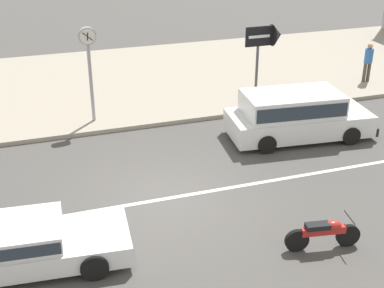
% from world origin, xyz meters
% --- Properties ---
extents(ground_plane, '(160.00, 160.00, 0.00)m').
position_xyz_m(ground_plane, '(0.00, 0.00, 0.00)').
color(ground_plane, '#4C4947').
extents(lane_centre_stripe, '(50.40, 0.14, 0.01)m').
position_xyz_m(lane_centre_stripe, '(0.00, 0.00, 0.00)').
color(lane_centre_stripe, silver).
rests_on(lane_centre_stripe, ground).
extents(kerb_strip, '(68.00, 10.00, 0.15)m').
position_xyz_m(kerb_strip, '(0.00, 9.71, 0.07)').
color(kerb_strip, '#9E9384').
rests_on(kerb_strip, ground).
extents(minivan_white_1, '(4.89, 2.35, 1.56)m').
position_xyz_m(minivan_white_1, '(5.13, 2.45, 0.85)').
color(minivan_white_1, white).
rests_on(minivan_white_1, ground).
extents(sedan_white_4, '(4.61, 2.08, 1.06)m').
position_xyz_m(sedan_white_4, '(-3.61, -1.73, 0.53)').
color(sedan_white_4, white).
rests_on(sedan_white_4, ground).
extents(motorcycle_0, '(1.78, 0.56, 0.80)m').
position_xyz_m(motorcycle_0, '(2.82, -3.22, 0.42)').
color(motorcycle_0, black).
rests_on(motorcycle_0, ground).
extents(street_clock, '(0.58, 0.22, 3.28)m').
position_xyz_m(street_clock, '(-1.00, 5.64, 2.55)').
color(street_clock, '#9E9EA3').
rests_on(street_clock, kerb_strip).
extents(arrow_signboard, '(1.39, 0.78, 2.98)m').
position_xyz_m(arrow_signboard, '(5.53, 5.26, 2.63)').
color(arrow_signboard, '#4C4C51').
rests_on(arrow_signboard, kerb_strip).
extents(pedestrian_near_clock, '(0.34, 0.34, 1.64)m').
position_xyz_m(pedestrian_near_clock, '(10.53, 6.27, 1.10)').
color(pedestrian_near_clock, '#4C4238').
rests_on(pedestrian_near_clock, kerb_strip).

